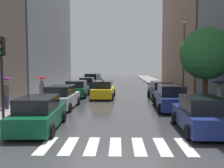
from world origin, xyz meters
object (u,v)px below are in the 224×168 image
object	(u,v)px
parked_car_left_nearest	(39,114)
parked_car_right_nearest	(200,115)
parked_car_left_fourth	(87,84)
pedestrian_foreground	(6,87)
street_tree_right	(206,54)
parked_car_right_third	(161,91)
parked_car_left_fifth	(92,80)
parked_car_left_second	(61,98)
lamp_post_right	(184,55)
taxi_midroad	(103,90)
pedestrian_near_tree	(219,88)
parked_car_left_sixth	(95,79)
parked_car_right_second	(171,98)
parked_car_left_third	(77,89)
pedestrian_far_side	(42,85)
traffic_light_left_corner	(1,62)

from	to	relation	value
parked_car_left_nearest	parked_car_right_nearest	xyz separation A→B (m)	(7.70, -0.16, 0.02)
parked_car_left_fourth	pedestrian_foreground	bearing A→B (deg)	163.91
parked_car_left_fourth	street_tree_right	xyz separation A→B (m)	(10.14, -11.87, 3.18)
parked_car_right_third	pedestrian_foreground	distance (m)	13.07
parked_car_right_nearest	parked_car_right_third	bearing A→B (deg)	1.11
parked_car_left_nearest	parked_car_left_fifth	xyz separation A→B (m)	(-0.04, 24.32, 0.08)
parked_car_left_second	parked_car_right_third	world-z (taller)	parked_car_left_second
street_tree_right	lamp_post_right	world-z (taller)	lamp_post_right
street_tree_right	lamp_post_right	bearing A→B (deg)	107.03
taxi_midroad	pedestrian_near_tree	world-z (taller)	pedestrian_near_tree
street_tree_right	lamp_post_right	distance (m)	2.96
parked_car_left_second	parked_car_right_nearest	distance (m)	9.96
parked_car_left_sixth	parked_car_right_second	size ratio (longest dim) A/B	0.95
parked_car_left_third	pedestrian_foreground	distance (m)	8.38
parked_car_left_second	street_tree_right	size ratio (longest dim) A/B	0.82
street_tree_right	pedestrian_near_tree	bearing A→B (deg)	-56.57
parked_car_left_fifth	parked_car_left_second	bearing A→B (deg)	-178.34
parked_car_right_second	street_tree_right	distance (m)	4.17
parked_car_left_fifth	street_tree_right	bearing A→B (deg)	-148.02
lamp_post_right	pedestrian_near_tree	bearing A→B (deg)	-68.40
parked_car_left_nearest	pedestrian_far_side	world-z (taller)	pedestrian_far_side
parked_car_left_second	parked_car_right_nearest	xyz separation A→B (m)	(7.95, -6.01, 0.00)
parked_car_left_fifth	taxi_midroad	size ratio (longest dim) A/B	0.92
parked_car_left_second	pedestrian_foreground	world-z (taller)	pedestrian_foreground
parked_car_right_third	lamp_post_right	bearing A→B (deg)	-137.95
traffic_light_left_corner	parked_car_left_nearest	bearing A→B (deg)	3.52
street_tree_right	taxi_midroad	bearing A→B (deg)	147.07
parked_car_right_second	parked_car_right_third	bearing A→B (deg)	0.15
parked_car_left_nearest	street_tree_right	world-z (taller)	street_tree_right
parked_car_right_nearest	traffic_light_left_corner	world-z (taller)	traffic_light_left_corner
parked_car_left_fifth	parked_car_right_second	bearing A→B (deg)	-155.75
parked_car_left_nearest	pedestrian_foreground	size ratio (longest dim) A/B	2.22
parked_car_left_nearest	parked_car_right_nearest	size ratio (longest dim) A/B	1.08
parked_car_right_nearest	pedestrian_far_side	size ratio (longest dim) A/B	2.06
parked_car_left_second	taxi_midroad	bearing A→B (deg)	-23.93
parked_car_left_sixth	traffic_light_left_corner	distance (m)	30.28
parked_car_left_second	pedestrian_far_side	world-z (taller)	pedestrian_far_side
parked_car_left_fourth	street_tree_right	distance (m)	15.93
parked_car_left_third	parked_car_right_third	bearing A→B (deg)	-99.00
parked_car_right_second	parked_car_right_nearest	bearing A→B (deg)	-175.61
parked_car_left_nearest	parked_car_left_sixth	size ratio (longest dim) A/B	1.02
parked_car_left_fifth	traffic_light_left_corner	world-z (taller)	traffic_light_left_corner
pedestrian_near_tree	traffic_light_left_corner	size ratio (longest dim) A/B	0.43
parked_car_left_nearest	parked_car_right_nearest	world-z (taller)	parked_car_right_nearest
parked_car_right_nearest	street_tree_right	xyz separation A→B (m)	(2.46, 6.58, 3.14)
taxi_midroad	parked_car_left_sixth	bearing A→B (deg)	9.87
parked_car_left_fourth	parked_car_right_third	distance (m)	10.63
parked_car_left_nearest	pedestrian_foreground	world-z (taller)	pedestrian_foreground
parked_car_left_second	parked_car_left_fourth	bearing A→B (deg)	0.44
parked_car_left_third	traffic_light_left_corner	size ratio (longest dim) A/B	0.95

